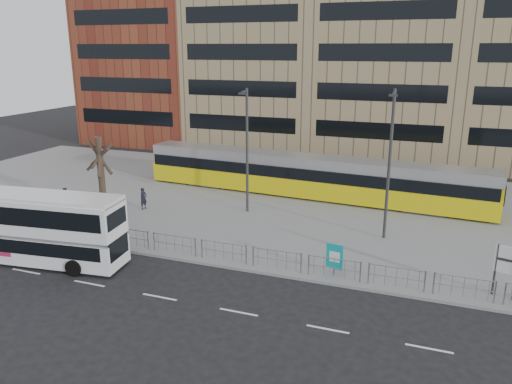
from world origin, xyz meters
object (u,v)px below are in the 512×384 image
(bare_tree, at_px, (98,133))
(lamp_post_east, at_px, (390,160))
(tram, at_px, (309,176))
(lamp_post_west, at_px, (247,146))
(double_decker_bus, at_px, (36,226))
(ad_panel, at_px, (335,257))
(traffic_light_west, at_px, (66,206))
(pedestrian, at_px, (144,198))

(bare_tree, bearing_deg, lamp_post_east, 8.87)
(lamp_post_east, bearing_deg, tram, 132.90)
(lamp_post_west, distance_m, lamp_post_east, 9.80)
(double_decker_bus, relative_size, lamp_post_west, 1.15)
(lamp_post_west, bearing_deg, ad_panel, -45.46)
(tram, xyz_separation_m, traffic_light_west, (-11.43, -13.51, 0.38))
(traffic_light_west, bearing_deg, lamp_post_east, 36.19)
(traffic_light_west, bearing_deg, lamp_post_west, 61.38)
(tram, bearing_deg, lamp_post_west, -116.90)
(tram, bearing_deg, bare_tree, -135.62)
(tram, height_order, lamp_post_east, lamp_post_east)
(ad_panel, bearing_deg, tram, 118.69)
(ad_panel, bearing_deg, bare_tree, 177.51)
(tram, relative_size, bare_tree, 3.43)
(tram, height_order, pedestrian, tram)
(tram, xyz_separation_m, ad_panel, (4.75, -13.11, -0.63))
(double_decker_bus, bearing_deg, ad_panel, 6.73)
(tram, relative_size, lamp_post_west, 3.17)
(pedestrian, height_order, lamp_post_east, lamp_post_east)
(ad_panel, relative_size, bare_tree, 0.21)
(double_decker_bus, relative_size, tram, 0.36)
(lamp_post_west, bearing_deg, tram, 59.16)
(pedestrian, bearing_deg, bare_tree, 169.31)
(traffic_light_west, height_order, lamp_post_west, lamp_post_west)
(lamp_post_west, distance_m, bare_tree, 9.77)
(pedestrian, height_order, lamp_post_west, lamp_post_west)
(double_decker_bus, relative_size, lamp_post_east, 1.11)
(tram, height_order, lamp_post_west, lamp_post_west)
(lamp_post_west, height_order, lamp_post_east, lamp_post_east)
(traffic_light_west, relative_size, lamp_post_west, 0.36)
(ad_panel, relative_size, pedestrian, 1.06)
(bare_tree, bearing_deg, traffic_light_west, -87.89)
(ad_panel, height_order, pedestrian, ad_panel)
(double_decker_bus, relative_size, ad_panel, 5.96)
(double_decker_bus, distance_m, ad_panel, 15.87)
(lamp_post_east, height_order, bare_tree, lamp_post_east)
(ad_panel, height_order, lamp_post_west, lamp_post_west)
(ad_panel, bearing_deg, traffic_light_west, -169.79)
(bare_tree, bearing_deg, tram, 40.44)
(lamp_post_west, bearing_deg, double_decker_bus, -123.19)
(tram, xyz_separation_m, pedestrian, (-10.19, -7.20, -0.82))
(double_decker_bus, height_order, lamp_post_west, lamp_post_west)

